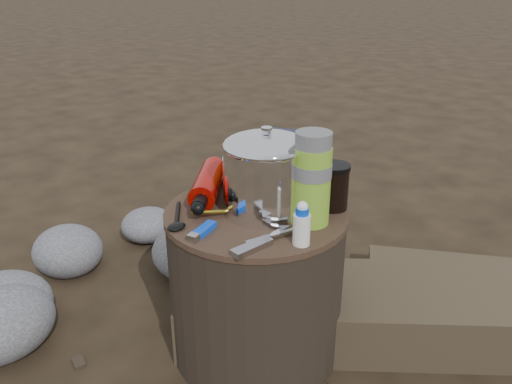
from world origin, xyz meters
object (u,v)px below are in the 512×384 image
Objects in this scene: fuel_bottle at (208,183)px; travel_mug at (333,187)px; stump at (256,282)px; camping_pot at (266,173)px; log_main at (510,315)px; thermos at (312,179)px.

fuel_bottle is 0.34m from travel_mug.
fuel_bottle reaches higher than stump.
travel_mug is at bearing 47.61° from camping_pot.
camping_pot reaches higher than travel_mug.
travel_mug is at bearing -86.00° from log_main.
stump is 3.99× the size of travel_mug.
camping_pot is at bearing 33.57° from stump.
camping_pot is 0.18m from travel_mug.
stump is 0.30m from fuel_bottle.
camping_pot reaches higher than stump.
stump is at bearing -165.00° from thermos.
log_main is 16.33× the size of travel_mug.
thermos is (-0.40, -0.46, 0.46)m from log_main.
stump is 1.61× the size of fuel_bottle.
log_main is 6.58× the size of fuel_bottle.
fuel_bottle is (-0.70, -0.50, 0.38)m from log_main.
stump is 0.74m from log_main.
travel_mug is at bearing 91.22° from thermos.
thermos is (0.30, 0.04, 0.08)m from fuel_bottle.
thermos reaches higher than log_main.
stump is 0.32m from camping_pot.
stump is at bearing -146.43° from camping_pot.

